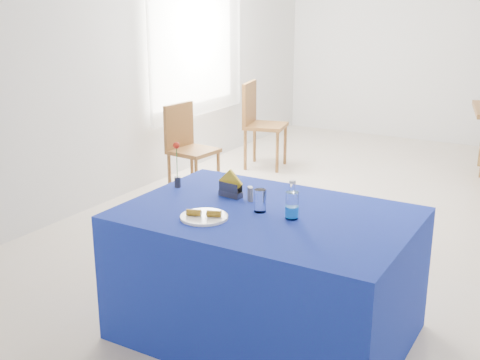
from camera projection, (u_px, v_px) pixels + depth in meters
name	position (u px, v px, depth m)	size (l,w,h in m)	color
floor	(379.00, 226.00, 5.24)	(7.00, 7.00, 0.00)	beige
room_shell	(394.00, 18.00, 4.73)	(7.00, 7.00, 7.00)	silver
window_pane	(193.00, 31.00, 6.64)	(0.04, 1.50, 1.60)	white
curtain	(198.00, 31.00, 6.60)	(0.04, 1.75, 1.85)	white
plate	(204.00, 217.00, 3.26)	(0.26, 0.26, 0.01)	white
drinking_glass	(260.00, 201.00, 3.35)	(0.07, 0.07, 0.13)	white
salt_shaker	(250.00, 193.00, 3.54)	(0.03, 0.03, 0.09)	gray
pepper_shaker	(251.00, 195.00, 3.52)	(0.03, 0.03, 0.09)	slate
blue_table	(266.00, 274.00, 3.47)	(1.60, 1.10, 0.76)	navy
water_bottle	(292.00, 206.00, 3.24)	(0.07, 0.07, 0.21)	white
napkin_holder	(231.00, 189.00, 3.61)	(0.16, 0.08, 0.17)	#3B3C41
rose_vase	(177.00, 167.00, 3.76)	(0.04, 0.04, 0.29)	#232327
chair_win_a	(187.00, 143.00, 5.96)	(0.44, 0.44, 0.91)	brown
chair_win_b	(258.00, 119.00, 6.91)	(0.53, 0.53, 0.99)	brown
banana_pieces	(204.00, 213.00, 3.25)	(0.19, 0.10, 0.03)	gold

